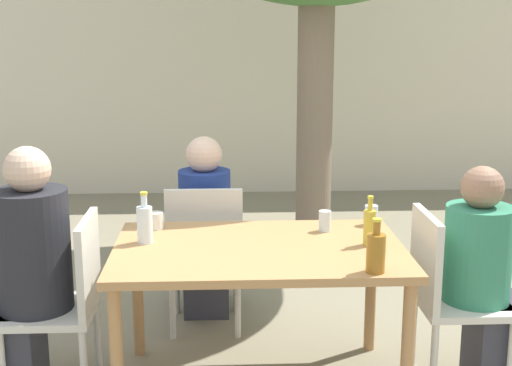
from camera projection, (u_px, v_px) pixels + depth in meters
cafe_building_wall at (238, 63)px, 7.52m from camera, size 10.00×0.08×2.80m
dining_table_front at (259, 262)px, 3.49m from camera, size 1.42×0.92×0.75m
patio_chair_0 at (67, 296)px, 3.48m from camera, size 0.44×0.44×0.90m
patio_chair_1 at (446, 289)px, 3.57m from camera, size 0.44×0.44×0.90m
patio_chair_2 at (205, 250)px, 4.18m from camera, size 0.44×0.44×0.90m
person_seated_0 at (19, 286)px, 3.46m from camera, size 0.58×0.36×1.25m
person_seated_1 at (493, 289)px, 3.58m from camera, size 0.57×0.34×1.14m
person_seated_2 at (206, 237)px, 4.42m from camera, size 0.31×0.56×1.16m
oil_cruet_0 at (370, 226)px, 3.47m from camera, size 0.06×0.06×0.25m
amber_bottle_1 at (376, 252)px, 3.09m from camera, size 0.08×0.08×0.24m
water_bottle_2 at (145, 223)px, 3.51m from camera, size 0.08×0.08×0.26m
drinking_glass_0 at (371, 215)px, 3.83m from camera, size 0.07×0.07×0.11m
drinking_glass_1 at (325, 221)px, 3.71m from camera, size 0.06×0.06×0.11m
drinking_glass_2 at (156, 221)px, 3.76m from camera, size 0.08×0.08×0.09m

